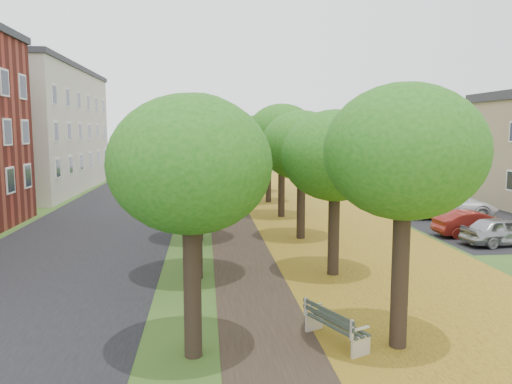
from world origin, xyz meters
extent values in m
plane|color=#2D4C19|center=(0.00, 0.00, 0.00)|extent=(120.00, 120.00, 0.00)
cube|color=black|center=(-7.50, 15.00, 0.00)|extent=(8.00, 70.00, 0.01)
cube|color=black|center=(0.00, 15.00, 0.00)|extent=(3.20, 70.00, 0.01)
cube|color=#A37F1E|center=(5.00, 15.00, 0.01)|extent=(7.50, 70.00, 0.01)
cube|color=black|center=(13.50, 16.00, 0.00)|extent=(9.00, 16.00, 0.01)
cylinder|color=black|center=(-2.20, 0.00, 1.62)|extent=(0.40, 0.40, 3.23)
ellipsoid|color=#1B5612|center=(-2.20, 0.00, 4.51)|extent=(3.94, 3.94, 3.34)
cylinder|color=black|center=(-2.20, 6.00, 1.62)|extent=(0.40, 0.40, 3.23)
ellipsoid|color=#1B5612|center=(-2.20, 6.00, 4.51)|extent=(3.94, 3.94, 3.34)
cylinder|color=black|center=(-2.20, 12.00, 1.62)|extent=(0.40, 0.40, 3.23)
ellipsoid|color=#1B5612|center=(-2.20, 12.00, 4.51)|extent=(3.94, 3.94, 3.34)
cylinder|color=black|center=(-2.20, 18.00, 1.62)|extent=(0.40, 0.40, 3.23)
ellipsoid|color=#1B5612|center=(-2.20, 18.00, 4.51)|extent=(3.94, 3.94, 3.34)
cylinder|color=black|center=(-2.20, 24.00, 1.62)|extent=(0.40, 0.40, 3.23)
ellipsoid|color=#1B5612|center=(-2.20, 24.00, 4.51)|extent=(3.94, 3.94, 3.34)
cylinder|color=black|center=(-2.20, 30.00, 1.62)|extent=(0.40, 0.40, 3.23)
ellipsoid|color=#1B5612|center=(-2.20, 30.00, 4.51)|extent=(3.94, 3.94, 3.34)
cylinder|color=black|center=(2.60, 0.00, 1.62)|extent=(0.40, 0.40, 3.23)
ellipsoid|color=#1B5612|center=(2.60, 0.00, 4.51)|extent=(3.94, 3.94, 3.34)
cylinder|color=black|center=(2.60, 6.00, 1.62)|extent=(0.40, 0.40, 3.23)
ellipsoid|color=#1B5612|center=(2.60, 6.00, 4.51)|extent=(3.94, 3.94, 3.34)
cylinder|color=black|center=(2.60, 12.00, 1.62)|extent=(0.40, 0.40, 3.23)
ellipsoid|color=#1B5612|center=(2.60, 12.00, 4.51)|extent=(3.94, 3.94, 3.34)
cylinder|color=black|center=(2.60, 18.00, 1.62)|extent=(0.40, 0.40, 3.23)
ellipsoid|color=#1B5612|center=(2.60, 18.00, 4.51)|extent=(3.94, 3.94, 3.34)
cylinder|color=black|center=(2.60, 24.00, 1.62)|extent=(0.40, 0.40, 3.23)
ellipsoid|color=#1B5612|center=(2.60, 24.00, 4.51)|extent=(3.94, 3.94, 3.34)
cylinder|color=black|center=(2.60, 30.00, 1.62)|extent=(0.40, 0.40, 3.23)
ellipsoid|color=#1B5612|center=(2.60, 30.00, 4.51)|extent=(3.94, 3.94, 3.34)
cube|color=beige|center=(-17.00, 33.00, 5.00)|extent=(10.00, 20.00, 10.00)
cube|color=#2D2D33|center=(-17.00, 33.00, 10.20)|extent=(10.30, 20.30, 0.40)
cube|color=#28322A|center=(1.20, 0.35, 0.47)|extent=(1.23, 1.92, 0.04)
cube|color=#28322A|center=(0.95, 0.24, 0.76)|extent=(0.83, 1.74, 0.27)
cube|color=silver|center=(1.56, -0.43, 0.24)|extent=(0.50, 0.28, 0.47)
cube|color=silver|center=(0.84, 1.14, 0.24)|extent=(0.50, 0.28, 0.47)
cube|color=silver|center=(1.56, -0.43, 0.66)|extent=(0.46, 0.25, 0.04)
cube|color=silver|center=(0.84, 1.14, 0.66)|extent=(0.46, 0.25, 0.04)
imported|color=#9D9DA1|center=(11.28, 9.71, 0.63)|extent=(3.89, 1.97, 1.27)
imported|color=maroon|center=(11.00, 11.55, 0.63)|extent=(3.81, 1.35, 1.25)
imported|color=#323237|center=(11.63, 17.64, 0.61)|extent=(4.32, 2.05, 1.22)
imported|color=silver|center=(12.21, 16.67, 0.77)|extent=(5.87, 3.47, 1.53)
camera|label=1|loc=(-1.89, -10.86, 5.08)|focal=35.00mm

